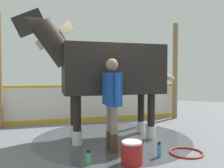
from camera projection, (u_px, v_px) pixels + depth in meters
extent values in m
cube|color=slate|center=(102.00, 136.00, 5.29)|extent=(16.00, 16.00, 0.02)
cylinder|color=#42444C|center=(112.00, 138.00, 5.09)|extent=(3.40, 3.40, 0.00)
cube|color=silver|center=(95.00, 104.00, 6.96)|extent=(3.07, 4.28, 1.04)
cube|color=gold|center=(95.00, 86.00, 6.94)|extent=(3.09, 4.30, 0.06)
cube|color=gold|center=(95.00, 119.00, 6.98)|extent=(3.07, 4.29, 0.12)
cylinder|color=olive|center=(175.00, 71.00, 7.39)|extent=(0.16, 0.16, 3.02)
cube|color=black|center=(112.00, 70.00, 5.03)|extent=(2.06, 2.32, 1.03)
cylinder|color=black|center=(77.00, 120.00, 4.58)|extent=(0.16, 0.16, 0.99)
cylinder|color=silver|center=(77.00, 138.00, 4.60)|extent=(0.20, 0.20, 0.28)
cylinder|color=black|center=(74.00, 115.00, 5.13)|extent=(0.16, 0.16, 0.99)
cylinder|color=silver|center=(74.00, 131.00, 5.15)|extent=(0.20, 0.20, 0.28)
cylinder|color=black|center=(151.00, 116.00, 5.01)|extent=(0.16, 0.16, 0.99)
cylinder|color=silver|center=(151.00, 132.00, 5.03)|extent=(0.20, 0.20, 0.28)
cylinder|color=black|center=(141.00, 112.00, 5.56)|extent=(0.16, 0.16, 0.99)
cylinder|color=silver|center=(141.00, 127.00, 5.57)|extent=(0.20, 0.20, 0.28)
cylinder|color=black|center=(55.00, 43.00, 4.69)|extent=(0.90, 1.01, 1.01)
cube|color=#C6B793|center=(55.00, 35.00, 4.68)|extent=(0.50, 0.67, 0.62)
cube|color=black|center=(29.00, 23.00, 4.54)|extent=(0.60, 0.69, 0.56)
cylinder|color=#C6B793|center=(160.00, 74.00, 5.34)|extent=(0.50, 0.64, 0.35)
cylinder|color=#47331E|center=(110.00, 140.00, 4.35)|extent=(0.15, 0.15, 0.34)
cylinder|color=slate|center=(110.00, 118.00, 4.33)|extent=(0.13, 0.13, 0.50)
cylinder|color=#47331E|center=(114.00, 143.00, 4.14)|extent=(0.15, 0.15, 0.34)
cylinder|color=slate|center=(114.00, 120.00, 4.13)|extent=(0.13, 0.13, 0.50)
cube|color=#19479E|center=(112.00, 89.00, 4.21)|extent=(0.52, 0.48, 0.59)
cylinder|color=#19479E|center=(107.00, 87.00, 4.49)|extent=(0.09, 0.09, 0.56)
cylinder|color=#19479E|center=(117.00, 89.00, 3.93)|extent=(0.09, 0.09, 0.56)
sphere|color=#936B4C|center=(112.00, 65.00, 4.19)|extent=(0.23, 0.23, 0.23)
cylinder|color=maroon|center=(132.00, 154.00, 3.60)|extent=(0.34, 0.34, 0.33)
cylinder|color=white|center=(132.00, 142.00, 3.60)|extent=(0.31, 0.31, 0.03)
cylinder|color=#3399CC|center=(159.00, 151.00, 3.91)|extent=(0.07, 0.07, 0.21)
cylinder|color=black|center=(159.00, 143.00, 3.91)|extent=(0.05, 0.05, 0.05)
cylinder|color=#4CA559|center=(88.00, 158.00, 3.60)|extent=(0.08, 0.08, 0.18)
cylinder|color=black|center=(88.00, 151.00, 3.60)|extent=(0.06, 0.06, 0.04)
torus|color=#B72D1E|center=(186.00, 153.00, 4.09)|extent=(0.59, 0.59, 0.03)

